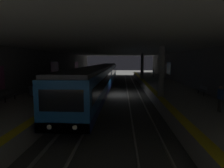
# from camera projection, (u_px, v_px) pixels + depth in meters

# --- Properties ---
(ground_plane) EXTENTS (120.00, 120.00, 0.00)m
(ground_plane) POSITION_uv_depth(u_px,v_px,m) (116.00, 95.00, 24.59)
(ground_plane) COLOR #42423F
(track_left) EXTENTS (60.00, 1.53, 0.16)m
(track_left) POSITION_uv_depth(u_px,v_px,m) (133.00, 94.00, 24.46)
(track_left) COLOR gray
(track_left) RESTS_ON ground
(track_right) EXTENTS (60.00, 1.53, 0.16)m
(track_right) POSITION_uv_depth(u_px,v_px,m) (99.00, 94.00, 24.70)
(track_right) COLOR gray
(track_right) RESTS_ON ground
(platform_left) EXTENTS (60.00, 5.30, 1.06)m
(platform_left) POSITION_uv_depth(u_px,v_px,m) (168.00, 91.00, 24.17)
(platform_left) COLOR #A8A59E
(platform_left) RESTS_ON ground
(platform_right) EXTENTS (60.00, 5.30, 1.06)m
(platform_right) POSITION_uv_depth(u_px,v_px,m) (66.00, 90.00, 24.89)
(platform_right) COLOR #A8A59E
(platform_right) RESTS_ON ground
(wall_left) EXTENTS (60.00, 0.56, 5.60)m
(wall_left) POSITION_uv_depth(u_px,v_px,m) (193.00, 73.00, 23.73)
(wall_left) COLOR slate
(wall_left) RESTS_ON ground
(wall_right) EXTENTS (60.00, 0.56, 5.60)m
(wall_right) POSITION_uv_depth(u_px,v_px,m) (43.00, 73.00, 24.79)
(wall_right) COLOR slate
(wall_right) RESTS_ON ground
(ceiling_slab) EXTENTS (60.00, 19.40, 0.40)m
(ceiling_slab) POSITION_uv_depth(u_px,v_px,m) (116.00, 49.00, 23.88)
(ceiling_slab) COLOR #ADAAA3
(ceiling_slab) RESTS_ON wall_left
(pillar_near) EXTENTS (0.56, 0.56, 4.55)m
(pillar_near) POSITION_uv_depth(u_px,v_px,m) (161.00, 72.00, 17.60)
(pillar_near) COLOR gray
(pillar_near) RESTS_ON platform_left
(pillar_far) EXTENTS (0.56, 0.56, 4.55)m
(pillar_far) POSITION_uv_depth(u_px,v_px,m) (142.00, 66.00, 34.88)
(pillar_far) COLOR gray
(pillar_far) RESTS_ON platform_left
(metro_train) EXTENTS (36.51, 2.83, 3.49)m
(metro_train) POSITION_uv_depth(u_px,v_px,m) (102.00, 77.00, 27.52)
(metro_train) COLOR #19569E
(metro_train) RESTS_ON track_right
(bench_left_mid) EXTENTS (1.70, 0.47, 0.86)m
(bench_left_mid) POSITION_uv_depth(u_px,v_px,m) (202.00, 89.00, 18.66)
(bench_left_mid) COLOR #262628
(bench_left_mid) RESTS_ON platform_left
(bench_right_near) EXTENTS (1.70, 0.47, 0.86)m
(bench_right_near) POSITION_uv_depth(u_px,v_px,m) (9.00, 95.00, 15.79)
(bench_right_near) COLOR #262628
(bench_right_near) RESTS_ON platform_right
(bench_right_mid) EXTENTS (1.70, 0.47, 0.86)m
(bench_right_mid) POSITION_uv_depth(u_px,v_px,m) (76.00, 74.00, 38.86)
(bench_right_mid) COLOR #262628
(bench_right_mid) RESTS_ON platform_right
(person_waiting_near) EXTENTS (0.60, 0.23, 1.70)m
(person_waiting_near) POSITION_uv_depth(u_px,v_px,m) (51.00, 80.00, 23.85)
(person_waiting_near) COLOR #2A2A2A
(person_waiting_near) RESTS_ON platform_right
(person_walking_mid) EXTENTS (0.60, 0.22, 1.54)m
(person_walking_mid) POSITION_uv_depth(u_px,v_px,m) (153.00, 73.00, 38.40)
(person_walking_mid) COLOR #353535
(person_walking_mid) RESTS_ON platform_left
(person_standing_far) EXTENTS (0.60, 0.23, 1.71)m
(person_standing_far) POSITION_uv_depth(u_px,v_px,m) (220.00, 98.00, 12.33)
(person_standing_far) COLOR #343434
(person_standing_far) RESTS_ON platform_left
(suitcase_rolling) EXTENTS (0.35, 0.27, 0.97)m
(suitcase_rolling) POSITION_uv_depth(u_px,v_px,m) (66.00, 82.00, 25.96)
(suitcase_rolling) COLOR black
(suitcase_rolling) RESTS_ON platform_right
(trash_bin) EXTENTS (0.44, 0.44, 0.85)m
(trash_bin) POSITION_uv_depth(u_px,v_px,m) (31.00, 91.00, 18.13)
(trash_bin) COLOR #595B5E
(trash_bin) RESTS_ON platform_right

